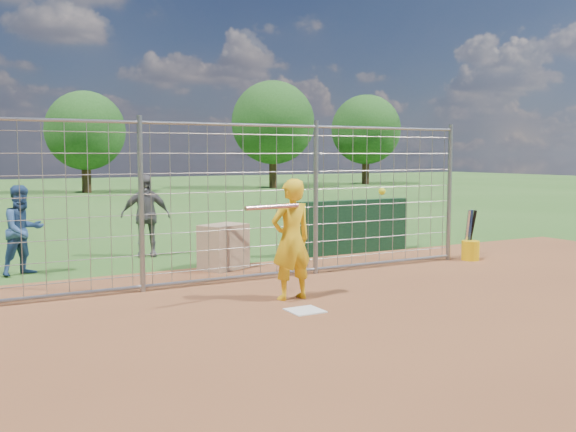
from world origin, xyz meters
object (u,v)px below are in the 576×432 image
batter (291,240)px  bystander_b (145,216)px  bystander_a (23,230)px  bucket_with_bats (470,248)px  equipment_bin (224,247)px

batter → bystander_b: size_ratio=1.04×
bystander_b → bystander_a: bearing=-142.5°
bystander_a → bucket_with_bats: 8.14m
bystander_a → batter: bearing=-76.5°
bystander_a → bucket_with_bats: bystander_a is taller
batter → bystander_b: (-0.67, 4.76, -0.03)m
bucket_with_bats → bystander_b: bearing=146.7°
bystander_a → bystander_b: size_ratio=0.93×
bystander_b → bucket_with_bats: bystander_b is taller
bystander_b → bucket_with_bats: (5.33, -3.51, -0.57)m
bystander_a → bucket_with_bats: bearing=-43.6°
bystander_b → equipment_bin: bearing=-53.5°
equipment_bin → bystander_a: bearing=136.5°
batter → bystander_b: bearing=-84.8°
equipment_bin → bucket_with_bats: 4.76m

